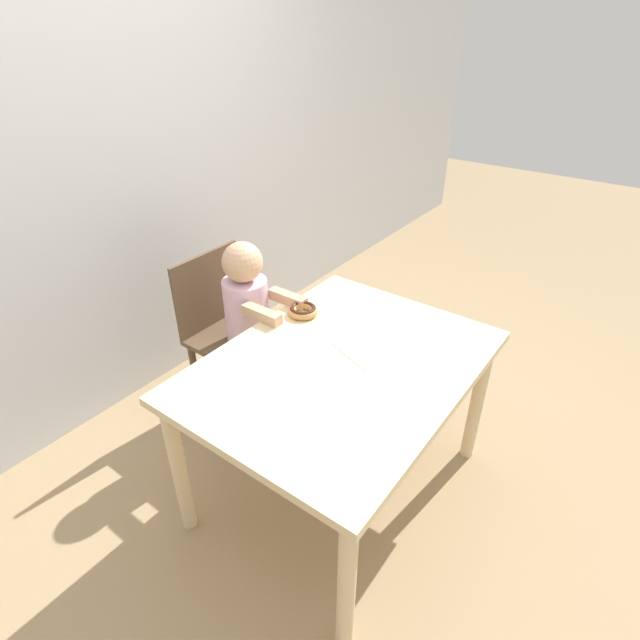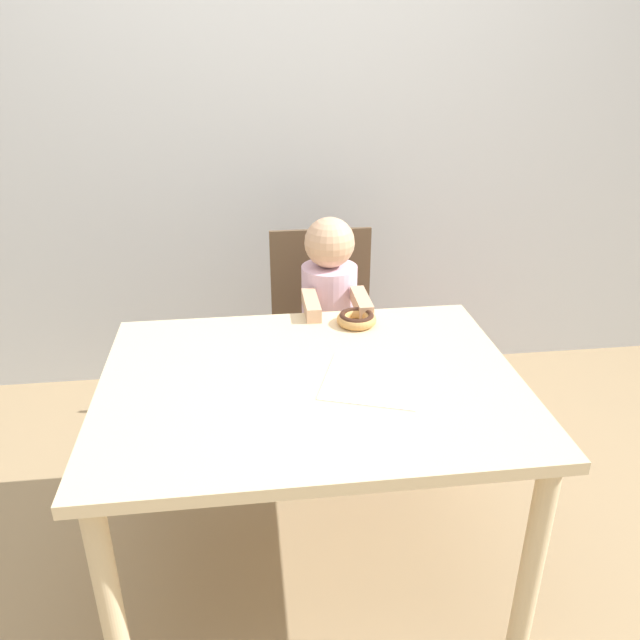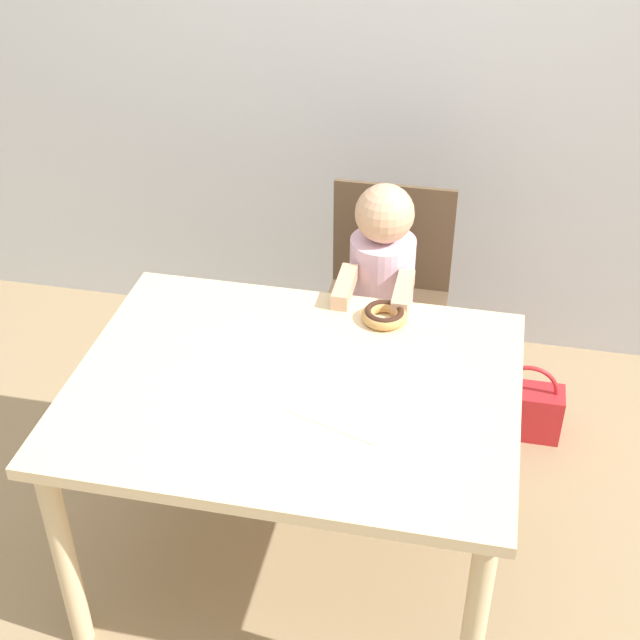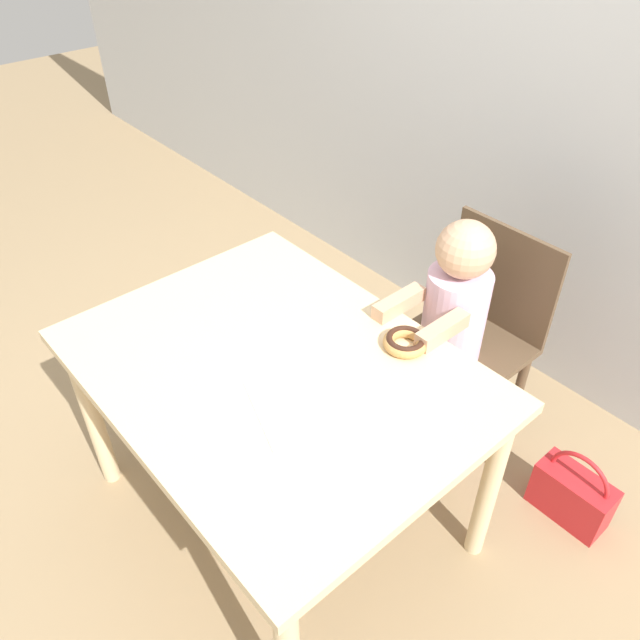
% 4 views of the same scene
% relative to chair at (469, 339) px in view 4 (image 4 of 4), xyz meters
% --- Properties ---
extents(ground_plane, '(12.00, 12.00, 0.00)m').
position_rel_chair_xyz_m(ground_plane, '(-0.14, -0.76, -0.47)').
color(ground_plane, '#997F5B').
extents(wall_back, '(8.00, 0.05, 2.50)m').
position_rel_chair_xyz_m(wall_back, '(-0.14, 0.58, 0.78)').
color(wall_back, silver).
rests_on(wall_back, ground_plane).
extents(dining_table, '(1.20, 0.91, 0.71)m').
position_rel_chair_xyz_m(dining_table, '(-0.14, -0.76, 0.15)').
color(dining_table, beige).
rests_on(dining_table, ground_plane).
extents(chair, '(0.42, 0.43, 0.87)m').
position_rel_chair_xyz_m(chair, '(0.00, 0.00, 0.00)').
color(chair, brown).
rests_on(chair, ground_plane).
extents(child_figure, '(0.23, 0.39, 0.99)m').
position_rel_chair_xyz_m(child_figure, '(0.00, -0.12, 0.05)').
color(child_figure, silver).
rests_on(child_figure, ground_plane).
extents(donut, '(0.13, 0.13, 0.04)m').
position_rel_chair_xyz_m(donut, '(0.05, -0.42, 0.26)').
color(donut, tan).
rests_on(donut, dining_table).
extents(napkin, '(0.34, 0.34, 0.00)m').
position_rel_chair_xyz_m(napkin, '(0.03, -0.79, 0.24)').
color(napkin, white).
rests_on(napkin, dining_table).
extents(handbag, '(0.26, 0.12, 0.30)m').
position_rel_chair_xyz_m(handbag, '(0.53, -0.01, -0.36)').
color(handbag, red).
rests_on(handbag, ground_plane).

